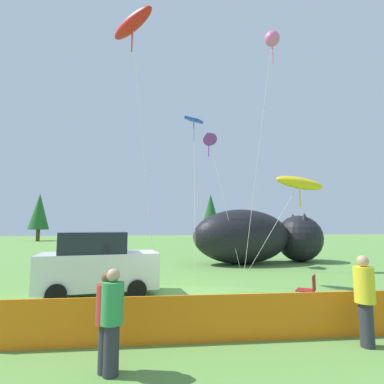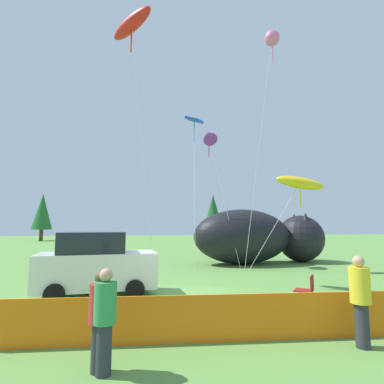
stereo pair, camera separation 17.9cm
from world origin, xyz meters
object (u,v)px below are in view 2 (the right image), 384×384
(spectator_in_black_shirt, at_px, (360,297))
(folding_chair, at_px, (307,288))
(inflatable_cat, at_px, (258,238))
(spectator_in_yellow_shirt, at_px, (100,316))
(kite_red_lizard, at_px, (132,25))
(spectator_in_white_shirt, at_px, (105,316))
(kite_pink_octopus, at_px, (272,40))
(parked_car, at_px, (96,264))
(kite_purple_delta, at_px, (209,136))
(kite_blue_box, at_px, (194,123))
(kite_yellow_hero, at_px, (300,183))

(spectator_in_black_shirt, bearing_deg, folding_chair, 79.45)
(inflatable_cat, bearing_deg, spectator_in_yellow_shirt, -128.21)
(kite_red_lizard, bearing_deg, inflatable_cat, 36.25)
(spectator_in_black_shirt, bearing_deg, spectator_in_white_shirt, -175.78)
(kite_red_lizard, bearing_deg, spectator_in_black_shirt, -54.20)
(kite_pink_octopus, distance_m, kite_red_lizard, 7.02)
(parked_car, distance_m, spectator_in_black_shirt, 7.81)
(spectator_in_black_shirt, bearing_deg, kite_purple_delta, 92.49)
(spectator_in_black_shirt, distance_m, kite_purple_delta, 13.76)
(kite_red_lizard, distance_m, kite_blue_box, 6.41)
(parked_car, height_order, kite_pink_octopus, kite_pink_octopus)
(inflatable_cat, xyz_separation_m, kite_blue_box, (-4.14, -0.90, 6.92))
(parked_car, height_order, spectator_in_yellow_shirt, parked_car)
(parked_car, relative_size, kite_purple_delta, 0.48)
(inflatable_cat, distance_m, spectator_in_yellow_shirt, 14.84)
(spectator_in_white_shirt, bearing_deg, kite_blue_box, 74.45)
(kite_yellow_hero, xyz_separation_m, kite_blue_box, (-5.16, 2.65, 3.92))
(kite_yellow_hero, bearing_deg, inflatable_cat, 105.97)
(spectator_in_yellow_shirt, bearing_deg, kite_purple_delta, 70.20)
(folding_chair, relative_size, spectator_in_black_shirt, 0.50)
(folding_chair, relative_size, kite_red_lizard, 0.08)
(spectator_in_yellow_shirt, relative_size, kite_purple_delta, 0.19)
(spectator_in_white_shirt, relative_size, kite_blue_box, 0.19)
(inflatable_cat, height_order, spectator_in_black_shirt, inflatable_cat)
(kite_blue_box, bearing_deg, kite_pink_octopus, -47.02)
(spectator_in_black_shirt, relative_size, kite_purple_delta, 0.21)
(parked_car, bearing_deg, kite_red_lizard, 56.11)
(folding_chair, relative_size, kite_blue_box, 0.10)
(kite_red_lizard, bearing_deg, parked_car, -116.70)
(kite_purple_delta, bearing_deg, kite_blue_box, -160.79)
(parked_car, relative_size, inflatable_cat, 0.45)
(folding_chair, distance_m, kite_blue_box, 11.88)
(folding_chair, height_order, spectator_in_white_shirt, spectator_in_white_shirt)
(folding_chair, relative_size, inflatable_cat, 0.10)
(kite_yellow_hero, bearing_deg, kite_red_lizard, -166.65)
(kite_blue_box, bearing_deg, folding_chair, -76.64)
(kite_red_lizard, distance_m, kite_yellow_hero, 11.02)
(kite_pink_octopus, relative_size, kite_yellow_hero, 2.36)
(kite_red_lizard, bearing_deg, spectator_in_yellow_shirt, -89.44)
(kite_pink_octopus, height_order, kite_yellow_hero, kite_pink_octopus)
(parked_car, relative_size, kite_pink_octopus, 0.33)
(kite_yellow_hero, bearing_deg, folding_chair, -117.67)
(spectator_in_yellow_shirt, bearing_deg, spectator_in_white_shirt, -48.40)
(parked_car, xyz_separation_m, spectator_in_yellow_shirt, (0.94, -5.43, -0.16))
(spectator_in_black_shirt, bearing_deg, kite_yellow_hero, 67.67)
(spectator_in_black_shirt, height_order, kite_blue_box, kite_blue_box)
(spectator_in_black_shirt, bearing_deg, inflatable_cat, 77.98)
(inflatable_cat, xyz_separation_m, kite_purple_delta, (-3.18, -0.56, 6.23))
(inflatable_cat, relative_size, kite_red_lizard, 0.77)
(spectator_in_black_shirt, relative_size, kite_yellow_hero, 0.34)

